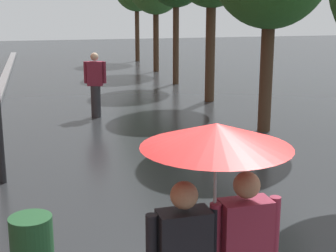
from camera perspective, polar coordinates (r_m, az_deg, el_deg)
The scene contains 2 objects.
couple_under_umbrella at distance 3.89m, azimuth 5.36°, elevation -9.69°, with size 1.14×1.14×2.10m.
pedestrian_walking_midground at distance 13.46m, azimuth -8.23°, elevation 4.83°, with size 0.57×0.40×1.71m.
Camera 1 is at (-1.94, -3.78, 2.94)m, focal length 53.79 mm.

